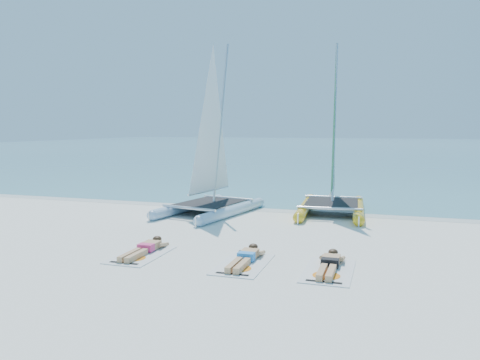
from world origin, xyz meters
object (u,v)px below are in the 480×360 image
Objects in this scene: catamaran_yellow at (333,157)px; towel_a at (141,255)px; catamaran_blue at (211,161)px; sunbather_b at (246,257)px; sunbather_c at (330,263)px; towel_b at (243,264)px; towel_c at (328,271)px; sunbather_a at (145,248)px.

catamaran_yellow is 8.35m from towel_a.
catamaran_blue is 6.36m from sunbather_b.
towel_b is at bearing -171.70° from sunbather_c.
towel_a is 1.07× the size of sunbather_b.
towel_a is 4.36m from towel_c.
sunbather_a is 4.37m from towel_c.
towel_b is (-1.10, -7.28, -1.95)m from catamaran_yellow.
sunbather_a is at bearing 175.32° from towel_b.
towel_a is 2.52m from towel_b.
towel_a is at bearing -90.00° from sunbather_a.
catamaran_blue is 5.88m from towel_a.
catamaran_blue is 0.99× the size of catamaran_yellow.
towel_b is at bearing -102.18° from catamaran_yellow.
sunbather_b is at bearing -177.61° from sunbather_c.
sunbather_c is (4.73, -5.32, -1.72)m from catamaran_blue.
towel_a is (0.37, -5.58, -1.83)m from catamaran_blue.
catamaran_blue is 7.49m from towel_c.
towel_a is 2.53m from sunbather_b.
catamaran_blue is at bearing 131.65° from sunbather_c.
towel_c is at bearing 0.82° from towel_a.
towel_a is 4.37m from sunbather_c.
catamaran_blue is 4.33m from catamaran_yellow.
towel_a is at bearing -120.07° from catamaran_yellow.
towel_c is 1.07× the size of sunbather_c.
catamaran_yellow is at bearing 63.55° from towel_a.
catamaran_yellow reaches higher than sunbather_c.
catamaran_yellow is 7.62m from towel_b.
sunbather_b is at bearing 176.43° from towel_c.
catamaran_blue is at bearing 130.64° from towel_c.
sunbather_c is (1.84, 0.08, 0.00)m from sunbather_b.
towel_b is at bearing -90.00° from sunbather_b.
towel_a is at bearing -176.66° from sunbather_c.
catamaran_blue is 3.57× the size of sunbather_c.
towel_c is at bearing -37.63° from catamaran_blue.
catamaran_yellow is at bearing 62.93° from sunbather_a.
towel_a is (-3.62, -7.27, -1.95)m from catamaran_yellow.
sunbather_a is (-3.62, -7.08, -1.84)m from catamaran_yellow.
sunbather_a is 1.00× the size of sunbather_b.
sunbather_b is (2.52, 0.18, 0.11)m from towel_a.
sunbather_a is at bearing 178.30° from towel_c.
sunbather_a and sunbather_b have the same top height.
catamaran_blue is 3.57× the size of sunbather_b.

